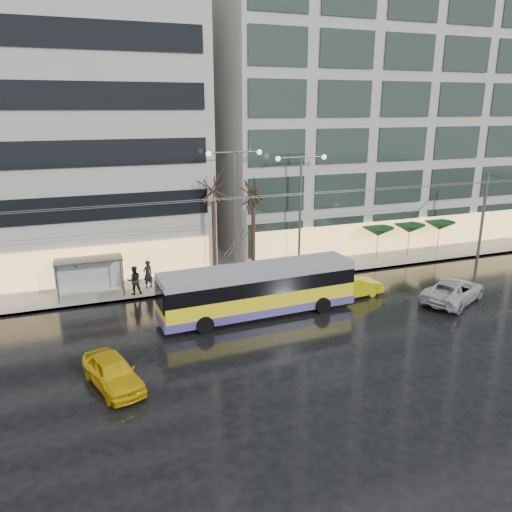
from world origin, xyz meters
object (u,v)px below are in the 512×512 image
trolleybus (258,291)px  bus_shelter (83,269)px  street_lamp_near (235,197)px  taxi_a (113,372)px

trolleybus → bus_shelter: trolleybus is taller
bus_shelter → street_lamp_near: 11.14m
bus_shelter → taxi_a: size_ratio=1.01×
bus_shelter → taxi_a: bus_shelter is taller
trolleybus → street_lamp_near: street_lamp_near is taller
bus_shelter → street_lamp_near: street_lamp_near is taller
bus_shelter → street_lamp_near: size_ratio=0.47×
bus_shelter → trolleybus: bearing=-34.2°
trolleybus → bus_shelter: size_ratio=2.83×
trolleybus → street_lamp_near: bearing=83.6°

